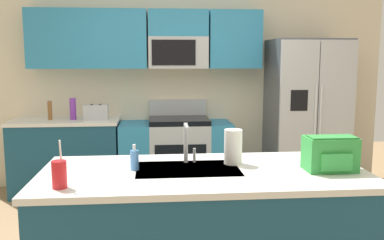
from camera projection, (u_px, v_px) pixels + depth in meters
name	position (u px, v px, depth m)	size (l,w,h in m)	color
kitchen_wall_unit	(171.00, 70.00, 5.37)	(5.20, 0.43, 2.60)	beige
back_counter	(67.00, 156.00, 5.12)	(1.27, 0.63, 0.90)	navy
range_oven	(176.00, 155.00, 5.24)	(1.36, 0.61, 1.10)	#B7BABF
refrigerator	(306.00, 115.00, 5.24)	(0.90, 0.76, 1.85)	#4C4F54
island_counter	(203.00, 235.00, 2.84)	(2.12, 0.97, 0.90)	navy
toaster	(96.00, 112.00, 5.03)	(0.28, 0.16, 0.18)	#B7BABF
pepper_mill	(50.00, 110.00, 5.03)	(0.05, 0.05, 0.22)	brown
bottle_purple	(73.00, 109.00, 5.03)	(0.07, 0.07, 0.26)	purple
sink_faucet	(187.00, 140.00, 2.93)	(0.09, 0.21, 0.28)	#B7BABF
drink_cup_red	(59.00, 174.00, 2.38)	(0.08, 0.08, 0.28)	red
soap_dispenser	(134.00, 160.00, 2.77)	(0.06, 0.06, 0.17)	#4C8CD8
paper_towel_roll	(233.00, 147.00, 2.93)	(0.12, 0.12, 0.24)	white
backpack	(330.00, 153.00, 2.75)	(0.32, 0.22, 0.23)	green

